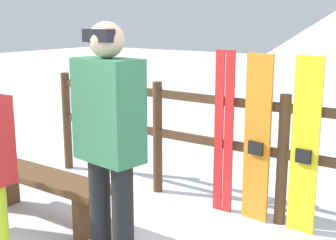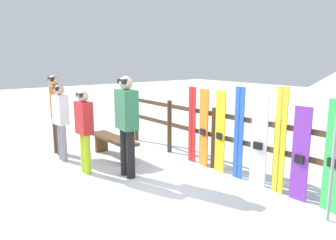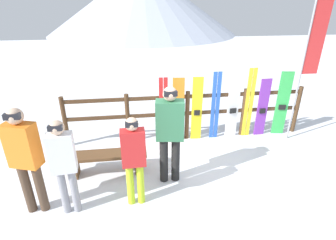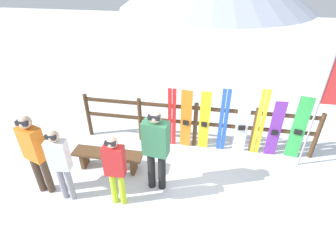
% 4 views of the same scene
% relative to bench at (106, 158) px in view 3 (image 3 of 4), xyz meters
% --- Properties ---
extents(ground_plane, '(40.00, 40.00, 0.00)m').
position_rel_bench_xyz_m(ground_plane, '(1.81, -0.43, -0.34)').
color(ground_plane, white).
extents(mountain_backdrop, '(18.00, 18.00, 6.00)m').
position_rel_bench_xyz_m(mountain_backdrop, '(1.81, 23.21, 2.66)').
color(mountain_backdrop, '#B2BCD1').
rests_on(mountain_backdrop, ground).
extents(fence, '(5.64, 0.10, 1.19)m').
position_rel_bench_xyz_m(fence, '(1.81, 1.21, 0.37)').
color(fence, '#4C331E').
rests_on(fence, ground).
extents(bench, '(1.54, 0.36, 0.45)m').
position_rel_bench_xyz_m(bench, '(0.00, 0.00, 0.00)').
color(bench, brown).
rests_on(bench, ground).
extents(person_plaid_green, '(0.51, 0.33, 1.82)m').
position_rel_bench_xyz_m(person_plaid_green, '(1.17, -0.36, 0.71)').
color(person_plaid_green, black).
rests_on(person_plaid_green, ground).
extents(person_red, '(0.37, 0.22, 1.55)m').
position_rel_bench_xyz_m(person_red, '(0.54, -0.88, 0.57)').
color(person_red, '#B7D826').
rests_on(person_red, ground).
extents(person_white, '(0.38, 0.24, 1.59)m').
position_rel_bench_xyz_m(person_white, '(-0.48, -0.94, 0.60)').
color(person_white, gray).
rests_on(person_white, ground).
extents(person_orange, '(0.49, 0.36, 1.76)m').
position_rel_bench_xyz_m(person_orange, '(-1.02, -0.84, 0.69)').
color(person_orange, '#4C3828').
rests_on(person_orange, ground).
extents(ski_pair_red, '(0.20, 0.02, 1.55)m').
position_rel_bench_xyz_m(ski_pair_red, '(1.24, 1.15, 0.44)').
color(ski_pair_red, red).
rests_on(ski_pair_red, ground).
extents(snowboard_orange, '(0.27, 0.08, 1.54)m').
position_rel_bench_xyz_m(snowboard_orange, '(1.58, 1.15, 0.42)').
color(snowboard_orange, orange).
rests_on(snowboard_orange, ground).
extents(snowboard_yellow, '(0.24, 0.07, 1.54)m').
position_rel_bench_xyz_m(snowboard_yellow, '(2.02, 1.15, 0.42)').
color(snowboard_yellow, yellow).
rests_on(snowboard_yellow, ground).
extents(ski_pair_blue, '(0.20, 0.02, 1.64)m').
position_rel_bench_xyz_m(ski_pair_blue, '(2.46, 1.15, 0.48)').
color(ski_pair_blue, blue).
rests_on(ski_pair_blue, ground).
extents(snowboard_white, '(0.29, 0.09, 1.54)m').
position_rel_bench_xyz_m(snowboard_white, '(2.89, 1.15, 0.42)').
color(snowboard_white, white).
rests_on(snowboard_white, ground).
extents(ski_pair_yellow, '(0.19, 0.02, 1.70)m').
position_rel_bench_xyz_m(ski_pair_yellow, '(3.28, 1.15, 0.51)').
color(ski_pair_yellow, yellow).
rests_on(ski_pair_yellow, ground).
extents(snowboard_purple, '(0.26, 0.06, 1.44)m').
position_rel_bench_xyz_m(snowboard_purple, '(3.64, 1.15, 0.37)').
color(snowboard_purple, purple).
rests_on(snowboard_purple, ground).
extents(snowboard_green, '(0.29, 0.09, 1.59)m').
position_rel_bench_xyz_m(snowboard_green, '(4.13, 1.15, 0.45)').
color(snowboard_green, green).
rests_on(snowboard_green, ground).
extents(rental_flag, '(0.40, 0.04, 3.16)m').
position_rel_bench_xyz_m(rental_flag, '(4.36, 0.87, 1.70)').
color(rental_flag, '#99999E').
rests_on(rental_flag, ground).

